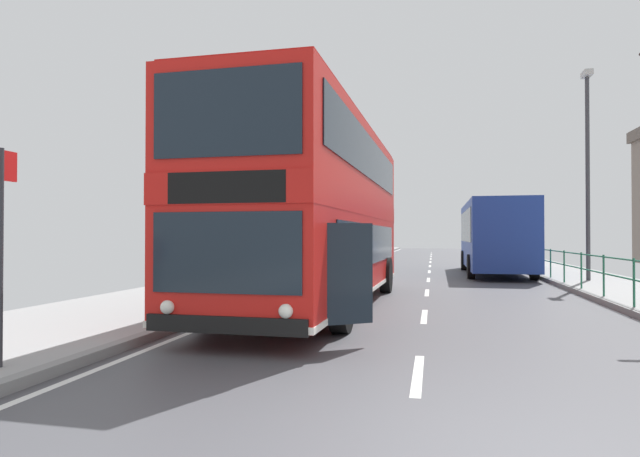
{
  "coord_description": "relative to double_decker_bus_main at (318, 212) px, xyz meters",
  "views": [
    {
      "loc": [
        0.19,
        -4.06,
        1.68
      ],
      "look_at": [
        -2.28,
        7.65,
        1.85
      ],
      "focal_mm": 30.23,
      "sensor_mm": 36.0,
      "label": 1
    }
  ],
  "objects": [
    {
      "name": "ground",
      "position": [
        1.76,
        -8.43,
        -2.21
      ],
      "size": [
        15.8,
        140.0,
        0.2
      ],
      "color": "#48484D"
    },
    {
      "name": "double_decker_bus_main",
      "position": [
        0.0,
        0.0,
        0.0
      ],
      "size": [
        3.21,
        11.18,
        4.28
      ],
      "color": "red",
      "rests_on": "ground"
    },
    {
      "name": "background_bus_far_lane",
      "position": [
        5.31,
        12.3,
        -0.54
      ],
      "size": [
        2.67,
        9.37,
        3.13
      ],
      "color": "navy",
      "rests_on": "ground"
    },
    {
      "name": "pedestrian_railing_far_kerb",
      "position": [
        6.93,
        0.34,
        -1.39
      ],
      "size": [
        0.05,
        21.25,
        1.06
      ],
      "color": "#236B4C",
      "rests_on": "ground"
    },
    {
      "name": "bus_stop_sign_near",
      "position": [
        -2.32,
        -7.07,
        -0.52
      ],
      "size": [
        0.08,
        0.44,
        2.58
      ],
      "color": "#2D2D33",
      "rests_on": "ground"
    },
    {
      "name": "street_lamp_far_side",
      "position": [
        7.94,
        7.72,
        2.15
      ],
      "size": [
        0.28,
        0.6,
        7.31
      ],
      "color": "#38383D",
      "rests_on": "ground"
    }
  ]
}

